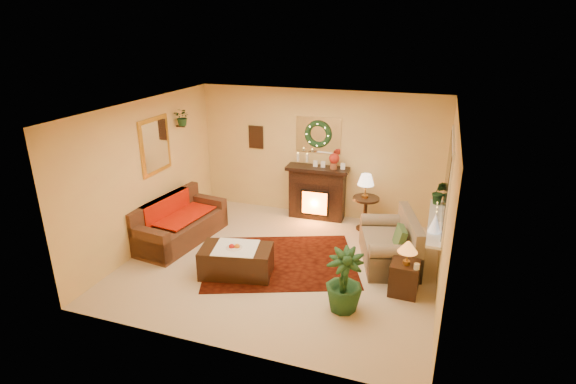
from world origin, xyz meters
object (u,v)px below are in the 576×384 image
(sofa, at_px, (180,219))
(loveseat, at_px, (389,239))
(fireplace, at_px, (317,192))
(end_table_square, at_px, (404,277))
(side_table_round, at_px, (365,214))
(coffee_table, at_px, (237,263))

(sofa, distance_m, loveseat, 3.76)
(fireplace, xyz_separation_m, end_table_square, (1.97, -2.30, -0.28))
(end_table_square, bearing_deg, sofa, 173.56)
(side_table_round, height_order, coffee_table, side_table_round)
(side_table_round, bearing_deg, end_table_square, -65.45)
(coffee_table, bearing_deg, side_table_round, 43.18)
(coffee_table, bearing_deg, loveseat, 16.33)
(loveseat, height_order, end_table_square, loveseat)
(loveseat, bearing_deg, coffee_table, -168.02)
(fireplace, bearing_deg, loveseat, -42.85)
(fireplace, distance_m, end_table_square, 3.04)
(side_table_round, bearing_deg, loveseat, -62.70)
(sofa, relative_size, coffee_table, 1.67)
(end_table_square, bearing_deg, side_table_round, 114.55)
(loveseat, relative_size, side_table_round, 2.15)
(loveseat, distance_m, coffee_table, 2.55)
(loveseat, bearing_deg, fireplace, 122.93)
(sofa, height_order, coffee_table, sofa)
(loveseat, relative_size, coffee_table, 1.27)
(loveseat, distance_m, side_table_round, 1.30)
(loveseat, xyz_separation_m, end_table_square, (0.34, -0.89, -0.15))
(sofa, bearing_deg, coffee_table, -20.26)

